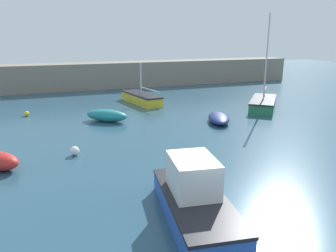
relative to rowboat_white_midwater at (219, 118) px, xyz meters
The scene contains 9 objects.
ground_plane 12.64m from the rowboat_white_midwater, 120.24° to the right, with size 120.00×120.00×0.20m, color #284C60.
harbor_breakwater 20.22m from the rowboat_white_midwater, 108.38° to the left, with size 52.83×3.27×2.97m, color gray.
rowboat_white_midwater is the anchor object (origin of this frame).
sailboat_twin_hulled 9.25m from the rowboat_white_midwater, 110.62° to the left, with size 2.59×6.14×3.68m.
cabin_cruiser_white 13.09m from the rowboat_white_midwater, 122.92° to the right, with size 2.70×5.36×2.07m.
sailboat_tall_mast 6.26m from the rowboat_white_midwater, 24.23° to the left, with size 4.93×5.31×7.76m.
open_tender_yellow 8.10m from the rowboat_white_midwater, 157.52° to the left, with size 3.22×2.89×0.87m.
mooring_buoy_yellow 14.75m from the rowboat_white_midwater, 151.98° to the left, with size 0.39×0.39×0.39m, color yellow.
mooring_buoy_white 10.88m from the rowboat_white_midwater, 162.28° to the right, with size 0.48×0.48×0.48m, color white.
Camera 1 is at (-5.15, -9.14, 6.04)m, focal length 35.00 mm.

